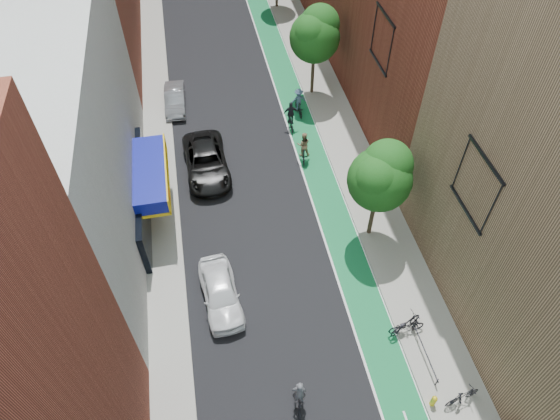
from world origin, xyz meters
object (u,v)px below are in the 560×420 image
parked_car_silver (175,99)px  cyclist_lane_near (303,149)px  cyclist_lane_mid (291,118)px  parked_car_white (220,293)px  fire_hydrant (434,401)px  parked_car_black (206,162)px  cyclist_lane_far (299,103)px  cyclist_lead (299,398)px

parked_car_silver → cyclist_lane_near: (7.91, -7.36, 0.22)m
cyclist_lane_mid → parked_car_white: bearing=67.0°
cyclist_lane_mid → fire_hydrant: 20.38m
parked_car_black → cyclist_lane_far: 8.54m
cyclist_lane_near → cyclist_lane_mid: size_ratio=1.02×
parked_car_black → fire_hydrant: bearing=-66.0°
cyclist_lane_near → cyclist_lead: bearing=85.6°
cyclist_lane_mid → fire_hydrant: (2.10, -20.27, -0.28)m
parked_car_white → cyclist_lane_mid: (6.44, 13.10, 0.06)m
cyclist_lead → fire_hydrant: (5.79, -1.18, -0.19)m
parked_car_black → cyclist_lane_near: size_ratio=2.69×
parked_car_black → parked_car_silver: size_ratio=1.42×
cyclist_lead → cyclist_lane_mid: (3.69, 19.09, 0.09)m
parked_car_silver → fire_hydrant: bearing=-65.1°
parked_car_black → parked_car_silver: 7.44m
parked_car_silver → fire_hydrant: 26.21m
cyclist_lane_near → fire_hydrant: size_ratio=2.91×
parked_car_white → cyclist_lead: size_ratio=2.15×
parked_car_black → cyclist_lead: (2.51, -15.82, -0.07)m
parked_car_white → cyclist_lane_far: 16.34m
parked_car_black → cyclist_lane_far: size_ratio=2.83×
cyclist_lane_far → fire_hydrant: (1.22, -21.78, -0.34)m
parked_car_white → cyclist_lead: bearing=-70.1°
parked_car_silver → cyclist_lane_near: size_ratio=1.90×
parked_car_white → parked_car_black: size_ratio=0.79×
parked_car_silver → fire_hydrant: size_ratio=5.53×
parked_car_black → cyclist_lane_mid: 7.01m
cyclist_lane_far → fire_hydrant: 21.82m
parked_car_white → cyclist_lane_mid: size_ratio=2.15×
cyclist_lane_mid → parked_car_silver: bearing=-24.0°
parked_car_white → parked_car_black: 9.83m
parked_car_silver → cyclist_lead: cyclist_lead is taller
cyclist_lead → fire_hydrant: size_ratio=2.86×
parked_car_silver → cyclist_lane_far: bearing=-13.3°
parked_car_white → parked_car_silver: 17.15m
parked_car_white → parked_car_silver: size_ratio=1.11×
cyclist_lead → cyclist_lane_far: bearing=-92.4°
parked_car_silver → cyclist_lane_mid: bearing=-24.4°
parked_car_black → cyclist_lead: size_ratio=2.73×
cyclist_lane_mid → parked_car_black: bearing=31.0°
parked_car_white → cyclist_lane_near: bearing=51.3°
cyclist_lead → cyclist_lane_near: 16.18m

